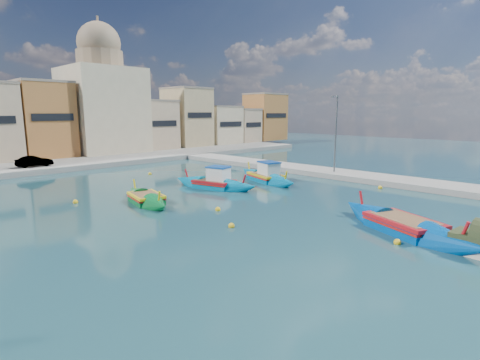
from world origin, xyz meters
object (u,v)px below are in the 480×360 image
quay_street_lamp (335,133)px  luzzu_blue_cabin (215,184)px  luzzu_green (146,199)px  luzzu_blue_south (404,227)px  luzzu_turquoise_cabin (266,177)px  church_block (102,98)px

quay_street_lamp → luzzu_blue_cabin: bearing=161.0°
luzzu_green → luzzu_blue_south: bearing=-68.7°
luzzu_green → luzzu_blue_south: (6.16, -15.78, 0.05)m
luzzu_turquoise_cabin → luzzu_blue_cabin: 5.65m
church_block → luzzu_green: (-11.72, -30.21, -8.16)m
church_block → luzzu_blue_cabin: 31.21m
luzzu_green → luzzu_blue_south: luzzu_blue_south is taller
quay_street_lamp → luzzu_blue_south: (-13.01, -11.99, -4.04)m
church_block → luzzu_blue_south: size_ratio=1.95×
luzzu_turquoise_cabin → luzzu_blue_south: luzzu_turquoise_cabin is taller
luzzu_blue_south → luzzu_green: bearing=111.3°
quay_street_lamp → luzzu_green: quay_street_lamp is taller
luzzu_turquoise_cabin → luzzu_blue_south: size_ratio=0.96×
luzzu_blue_cabin → luzzu_green: 6.93m
luzzu_turquoise_cabin → luzzu_green: luzzu_turquoise_cabin is taller
quay_street_lamp → luzzu_turquoise_cabin: 8.42m
quay_street_lamp → luzzu_green: 19.96m
luzzu_blue_south → quay_street_lamp: bearing=42.7°
church_block → luzzu_blue_cabin: church_block is taller
luzzu_blue_south → luzzu_blue_cabin: bearing=87.3°
quay_street_lamp → luzzu_blue_south: bearing=-137.3°
church_block → luzzu_green: size_ratio=2.56×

